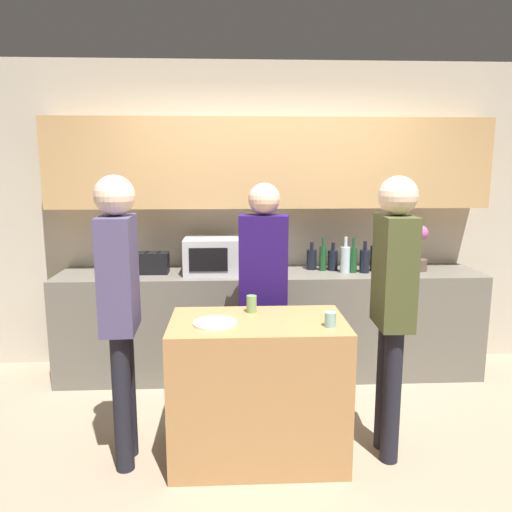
{
  "coord_description": "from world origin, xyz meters",
  "views": [
    {
      "loc": [
        -0.32,
        -2.78,
        1.81
      ],
      "look_at": [
        -0.17,
        0.36,
        1.24
      ],
      "focal_mm": 35.0,
      "sensor_mm": 36.0,
      "label": 1
    }
  ],
  "objects_px": {
    "bottle_6": "(374,258)",
    "person_left": "(264,279)",
    "cup_0": "(330,319)",
    "person_right": "(119,296)",
    "potted_plant": "(420,248)",
    "bottle_2": "(333,260)",
    "bottle_0": "(312,259)",
    "cup_1": "(252,304)",
    "microwave": "(215,255)",
    "plate_on_island": "(215,323)",
    "person_center": "(393,293)",
    "bottle_1": "(323,258)",
    "bottle_4": "(353,259)",
    "bottle_3": "(345,259)",
    "toaster": "(153,263)",
    "bottle_5": "(365,261)"
  },
  "relations": [
    {
      "from": "bottle_5",
      "to": "cup_0",
      "type": "bearing_deg",
      "value": -112.34
    },
    {
      "from": "bottle_5",
      "to": "person_center",
      "type": "relative_size",
      "value": 0.15
    },
    {
      "from": "bottle_0",
      "to": "bottle_3",
      "type": "bearing_deg",
      "value": -30.45
    },
    {
      "from": "cup_0",
      "to": "bottle_2",
      "type": "bearing_deg",
      "value": 78.15
    },
    {
      "from": "toaster",
      "to": "bottle_1",
      "type": "xyz_separation_m",
      "value": [
        1.45,
        0.05,
        0.02
      ]
    },
    {
      "from": "person_left",
      "to": "bottle_3",
      "type": "bearing_deg",
      "value": -131.1
    },
    {
      "from": "bottle_1",
      "to": "person_right",
      "type": "height_order",
      "value": "person_right"
    },
    {
      "from": "bottle_3",
      "to": "bottle_6",
      "type": "bearing_deg",
      "value": 11.52
    },
    {
      "from": "potted_plant",
      "to": "bottle_5",
      "type": "bearing_deg",
      "value": -173.68
    },
    {
      "from": "bottle_3",
      "to": "person_right",
      "type": "relative_size",
      "value": 0.18
    },
    {
      "from": "bottle_3",
      "to": "cup_1",
      "type": "distance_m",
      "value": 1.35
    },
    {
      "from": "microwave",
      "to": "bottle_4",
      "type": "xyz_separation_m",
      "value": [
        1.17,
        -0.04,
        -0.03
      ]
    },
    {
      "from": "cup_0",
      "to": "microwave",
      "type": "bearing_deg",
      "value": 116.65
    },
    {
      "from": "toaster",
      "to": "cup_1",
      "type": "bearing_deg",
      "value": -54.5
    },
    {
      "from": "person_center",
      "to": "person_left",
      "type": "bearing_deg",
      "value": 53.13
    },
    {
      "from": "plate_on_island",
      "to": "bottle_2",
      "type": "bearing_deg",
      "value": 54.98
    },
    {
      "from": "bottle_6",
      "to": "person_left",
      "type": "height_order",
      "value": "person_left"
    },
    {
      "from": "bottle_2",
      "to": "cup_1",
      "type": "relative_size",
      "value": 2.22
    },
    {
      "from": "bottle_6",
      "to": "person_left",
      "type": "xyz_separation_m",
      "value": [
        -0.99,
        -0.71,
        -0.02
      ]
    },
    {
      "from": "bottle_5",
      "to": "cup_0",
      "type": "xyz_separation_m",
      "value": [
        -0.56,
        -1.36,
        -0.08
      ]
    },
    {
      "from": "bottle_2",
      "to": "person_left",
      "type": "xyz_separation_m",
      "value": [
        -0.65,
        -0.76,
        0.01
      ]
    },
    {
      "from": "bottle_5",
      "to": "person_right",
      "type": "bearing_deg",
      "value": -144.8
    },
    {
      "from": "bottle_2",
      "to": "cup_1",
      "type": "xyz_separation_m",
      "value": [
        -0.75,
        -1.16,
        -0.06
      ]
    },
    {
      "from": "microwave",
      "to": "plate_on_island",
      "type": "xyz_separation_m",
      "value": [
        0.04,
        -1.34,
        -0.16
      ]
    },
    {
      "from": "bottle_4",
      "to": "person_left",
      "type": "height_order",
      "value": "person_left"
    },
    {
      "from": "cup_1",
      "to": "person_center",
      "type": "height_order",
      "value": "person_center"
    },
    {
      "from": "potted_plant",
      "to": "bottle_4",
      "type": "distance_m",
      "value": 0.59
    },
    {
      "from": "bottle_0",
      "to": "bottle_3",
      "type": "distance_m",
      "value": 0.31
    },
    {
      "from": "cup_0",
      "to": "person_right",
      "type": "xyz_separation_m",
      "value": [
        -1.22,
        0.1,
        0.13
      ]
    },
    {
      "from": "cup_0",
      "to": "person_right",
      "type": "relative_size",
      "value": 0.05
    },
    {
      "from": "potted_plant",
      "to": "bottle_2",
      "type": "height_order",
      "value": "potted_plant"
    },
    {
      "from": "microwave",
      "to": "bottle_6",
      "type": "height_order",
      "value": "bottle_6"
    },
    {
      "from": "potted_plant",
      "to": "bottle_0",
      "type": "xyz_separation_m",
      "value": [
        -0.92,
        0.1,
        -0.11
      ]
    },
    {
      "from": "potted_plant",
      "to": "bottle_2",
      "type": "distance_m",
      "value": 0.75
    },
    {
      "from": "bottle_6",
      "to": "cup_0",
      "type": "height_order",
      "value": "bottle_6"
    },
    {
      "from": "bottle_3",
      "to": "person_center",
      "type": "distance_m",
      "value": 1.25
    },
    {
      "from": "bottle_0",
      "to": "person_left",
      "type": "height_order",
      "value": "person_left"
    },
    {
      "from": "bottle_3",
      "to": "bottle_4",
      "type": "distance_m",
      "value": 0.07
    },
    {
      "from": "bottle_0",
      "to": "bottle_5",
      "type": "height_order",
      "value": "bottle_5"
    },
    {
      "from": "plate_on_island",
      "to": "person_left",
      "type": "xyz_separation_m",
      "value": [
        0.33,
        0.63,
        0.12
      ]
    },
    {
      "from": "bottle_0",
      "to": "cup_1",
      "type": "bearing_deg",
      "value": -115.47
    },
    {
      "from": "person_center",
      "to": "potted_plant",
      "type": "bearing_deg",
      "value": -24.5
    },
    {
      "from": "bottle_1",
      "to": "potted_plant",
      "type": "bearing_deg",
      "value": -3.15
    },
    {
      "from": "toaster",
      "to": "person_center",
      "type": "relative_size",
      "value": 0.15
    },
    {
      "from": "bottle_1",
      "to": "cup_1",
      "type": "bearing_deg",
      "value": -119.94
    },
    {
      "from": "cup_1",
      "to": "bottle_1",
      "type": "bearing_deg",
      "value": 60.06
    },
    {
      "from": "microwave",
      "to": "person_right",
      "type": "relative_size",
      "value": 0.3
    },
    {
      "from": "bottle_2",
      "to": "cup_1",
      "type": "height_order",
      "value": "bottle_2"
    },
    {
      "from": "bottle_1",
      "to": "cup_1",
      "type": "xyz_separation_m",
      "value": [
        -0.66,
        -1.15,
        -0.08
      ]
    },
    {
      "from": "plate_on_island",
      "to": "cup_1",
      "type": "xyz_separation_m",
      "value": [
        0.22,
        0.23,
        0.05
      ]
    }
  ]
}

